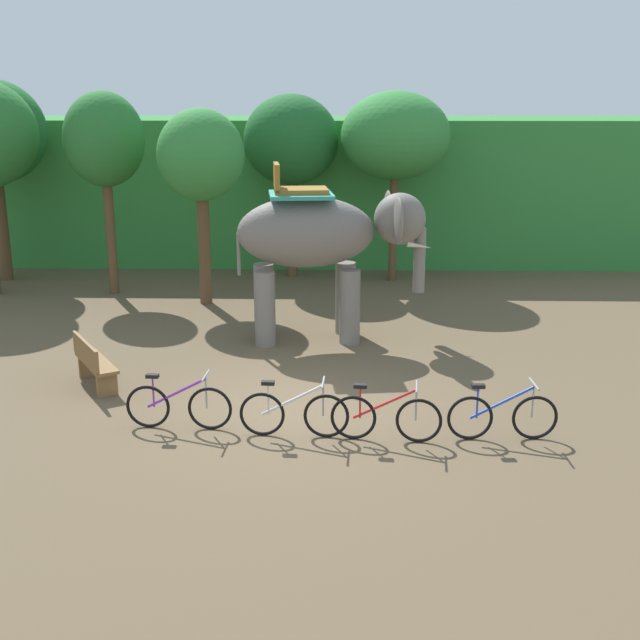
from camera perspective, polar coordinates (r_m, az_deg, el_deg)
name	(u,v)px	position (r m, az deg, el deg)	size (l,w,h in m)	color
ground_plane	(296,410)	(13.70, -1.71, -6.36)	(80.00, 80.00, 0.00)	brown
foliage_hedge	(319,186)	(27.12, -0.05, 9.46)	(36.00, 6.00, 4.41)	#338438
tree_center	(104,141)	(21.75, -15.03, 12.14)	(2.06, 2.06, 5.25)	brown
tree_far_left	(201,157)	(20.18, -8.44, 11.32)	(2.13, 2.13, 4.84)	brown
tree_left	(291,141)	(23.14, -2.06, 12.54)	(2.67, 2.67, 5.17)	brown
tree_far_right	(395,136)	(22.65, 5.35, 12.83)	(2.99, 2.99, 5.26)	brown
elephant	(322,239)	(17.09, 0.13, 5.78)	(4.22, 2.13, 3.78)	slate
bike_purple	(178,406)	(13.02, -9.99, -6.00)	(1.71, 0.52, 0.92)	black
bike_white	(294,413)	(12.54, -1.86, -6.61)	(1.71, 0.52, 0.92)	black
bike_red	(386,417)	(12.43, 4.67, -6.88)	(1.71, 0.52, 0.92)	black
bike_blue	(502,416)	(12.74, 12.78, -6.64)	(1.71, 0.52, 0.92)	black
wooden_bench	(93,362)	(15.16, -15.79, -2.85)	(1.14, 1.49, 0.89)	brown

